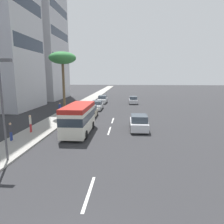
% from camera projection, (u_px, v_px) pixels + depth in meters
% --- Properties ---
extents(ground_plane, '(198.00, 198.00, 0.00)m').
position_uv_depth(ground_plane, '(117.00, 109.00, 36.43)').
color(ground_plane, '#2D2D30').
extents(sidewalk_right, '(162.00, 3.31, 0.15)m').
position_uv_depth(sidewalk_right, '(76.00, 108.00, 36.98)').
color(sidewalk_right, '#9E9B93').
rests_on(sidewalk_right, ground_plane).
extents(lane_stripe_near, '(3.20, 0.16, 0.01)m').
position_uv_depth(lane_stripe_near, '(89.00, 193.00, 10.23)').
color(lane_stripe_near, silver).
rests_on(lane_stripe_near, ground_plane).
extents(lane_stripe_mid, '(3.20, 0.16, 0.01)m').
position_uv_depth(lane_stripe_mid, '(109.00, 131.00, 21.84)').
color(lane_stripe_mid, silver).
rests_on(lane_stripe_mid, ground_plane).
extents(lane_stripe_far, '(3.20, 0.16, 0.01)m').
position_uv_depth(lane_stripe_far, '(113.00, 121.00, 26.81)').
color(lane_stripe_far, silver).
rests_on(lane_stripe_far, ground_plane).
extents(minibus_lead, '(6.55, 2.44, 3.01)m').
position_uv_depth(minibus_lead, '(79.00, 118.00, 20.63)').
color(minibus_lead, silver).
rests_on(minibus_lead, ground_plane).
extents(car_second, '(4.23, 1.81, 1.60)m').
position_uv_depth(car_second, '(133.00, 100.00, 43.08)').
color(car_second, silver).
rests_on(car_second, ground_plane).
extents(car_third, '(4.33, 1.96, 1.67)m').
position_uv_depth(car_third, '(90.00, 112.00, 28.87)').
color(car_third, beige).
rests_on(car_third, ground_plane).
extents(car_fourth, '(4.46, 1.94, 1.54)m').
position_uv_depth(car_fourth, '(97.00, 105.00, 35.53)').
color(car_fourth, white).
rests_on(car_fourth, ground_plane).
extents(car_fifth, '(4.58, 1.84, 1.66)m').
position_uv_depth(car_fifth, '(102.00, 99.00, 44.12)').
color(car_fifth, white).
rests_on(car_fifth, ground_plane).
extents(car_sixth, '(4.14, 1.95, 1.70)m').
position_uv_depth(car_sixth, '(139.00, 123.00, 22.08)').
color(car_sixth, silver).
rests_on(car_sixth, ground_plane).
extents(pedestrian_near_lamp, '(0.39, 0.34, 1.82)m').
position_uv_depth(pedestrian_near_lamp, '(30.00, 123.00, 20.62)').
color(pedestrian_near_lamp, red).
rests_on(pedestrian_near_lamp, sidewalk_right).
extents(pedestrian_mid_block, '(0.39, 0.37, 1.66)m').
position_uv_depth(pedestrian_mid_block, '(11.00, 131.00, 17.93)').
color(pedestrian_mid_block, navy).
rests_on(pedestrian_mid_block, sidewalk_right).
extents(pedestrian_by_tree, '(0.38, 0.33, 1.83)m').
position_uv_depth(pedestrian_by_tree, '(60.00, 108.00, 29.97)').
color(pedestrian_by_tree, '#333338').
rests_on(pedestrian_by_tree, sidewalk_right).
extents(palm_tree, '(3.87, 3.87, 9.22)m').
position_uv_depth(palm_tree, '(62.00, 59.00, 28.51)').
color(palm_tree, brown).
rests_on(palm_tree, sidewalk_right).
extents(street_lamp, '(0.24, 0.97, 6.93)m').
position_uv_depth(street_lamp, '(3.00, 99.00, 13.13)').
color(street_lamp, '#4C4C51').
rests_on(street_lamp, sidewalk_right).
extents(office_tower_far, '(13.67, 11.17, 40.94)m').
position_uv_depth(office_tower_far, '(38.00, 17.00, 49.64)').
color(office_tower_far, '#BCBCC1').
rests_on(office_tower_far, ground_plane).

